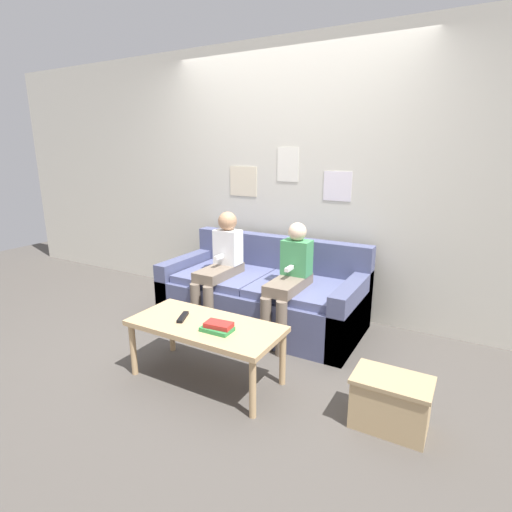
{
  "coord_description": "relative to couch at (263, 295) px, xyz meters",
  "views": [
    {
      "loc": [
        1.67,
        -2.56,
        1.59
      ],
      "look_at": [
        0.0,
        0.41,
        0.68
      ],
      "focal_mm": 28.0,
      "sensor_mm": 36.0,
      "label": 1
    }
  ],
  "objects": [
    {
      "name": "book_stack",
      "position": [
        0.26,
        -1.12,
        0.19
      ],
      "size": [
        0.21,
        0.13,
        0.06
      ],
      "color": "#2D8442",
      "rests_on": "coffee_table"
    },
    {
      "name": "couch",
      "position": [
        0.0,
        0.0,
        0.0
      ],
      "size": [
        1.84,
        0.86,
        0.77
      ],
      "color": "#4C5175",
      "rests_on": "ground_plane"
    },
    {
      "name": "wall_back",
      "position": [
        -0.0,
        0.52,
        1.03
      ],
      "size": [
        8.0,
        0.06,
        2.6
      ],
      "color": "beige",
      "rests_on": "ground_plane"
    },
    {
      "name": "person_right",
      "position": [
        0.36,
        -0.21,
        0.29
      ],
      "size": [
        0.24,
        0.58,
        1.0
      ],
      "color": "#756656",
      "rests_on": "ground_plane"
    },
    {
      "name": "ground_plane",
      "position": [
        0.0,
        -0.55,
        -0.27
      ],
      "size": [
        10.0,
        10.0,
        0.0
      ],
      "primitive_type": "plane",
      "color": "#4C4742"
    },
    {
      "name": "person_left",
      "position": [
        -0.34,
        -0.2,
        0.32
      ],
      "size": [
        0.24,
        0.58,
        1.04
      ],
      "color": "#756656",
      "rests_on": "ground_plane"
    },
    {
      "name": "coffee_table",
      "position": [
        0.12,
        -1.06,
        0.12
      ],
      "size": [
        1.07,
        0.49,
        0.43
      ],
      "color": "tan",
      "rests_on": "ground_plane"
    },
    {
      "name": "tv_remote",
      "position": [
        -0.07,
        -1.07,
        0.17
      ],
      "size": [
        0.1,
        0.17,
        0.02
      ],
      "rotation": [
        0.0,
        0.0,
        0.39
      ],
      "color": "black",
      "rests_on": "coffee_table"
    },
    {
      "name": "storage_box",
      "position": [
        1.36,
        -0.95,
        -0.1
      ],
      "size": [
        0.44,
        0.29,
        0.32
      ],
      "color": "tan",
      "rests_on": "ground_plane"
    }
  ]
}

